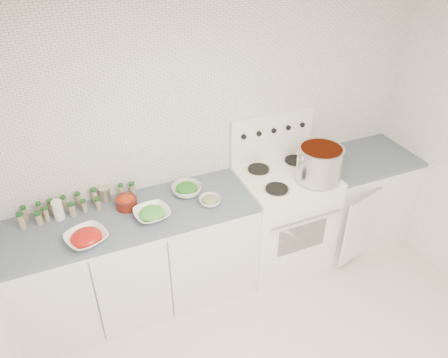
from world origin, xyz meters
TOP-DOWN VIEW (x-y plane):
  - room_walls at (0.00, 0.00)m, footprint 3.54×3.04m
  - counter_left at (-0.82, 1.19)m, footprint 1.85×0.62m
  - stove at (0.48, 1.19)m, footprint 0.76×0.70m
  - counter_right at (1.30, 1.19)m, footprint 0.89×0.73m
  - stock_pot at (0.67, 1.01)m, footprint 0.39×0.37m
  - bowl_tomato at (-1.17, 1.01)m, footprint 0.35×0.35m
  - bowl_snowpea at (-0.69, 1.10)m, footprint 0.28×0.28m
  - bowl_broccoli at (-0.36, 1.28)m, footprint 0.27×0.27m
  - bowl_zucchini at (-0.24, 1.09)m, footprint 0.19×0.19m
  - bowl_pepper at (-0.84, 1.30)m, footprint 0.16×0.16m
  - salt_canister at (-1.32, 1.36)m, footprint 0.09×0.09m
  - tin_can at (-0.97, 1.45)m, footprint 0.11×0.11m
  - spice_cluster at (-1.24, 1.40)m, footprint 0.86×0.16m

SIDE VIEW (x-z plane):
  - counter_right at x=1.30m, z-range 0.00..0.90m
  - counter_left at x=-0.82m, z-range 0.00..0.90m
  - stove at x=0.48m, z-range -0.18..1.18m
  - bowl_zucchini at x=-0.24m, z-range 0.90..0.97m
  - bowl_snowpea at x=-0.69m, z-range 0.89..0.98m
  - bowl_tomato at x=-1.17m, z-range 0.89..0.98m
  - bowl_broccoli at x=-0.36m, z-range 0.90..0.99m
  - bowl_pepper at x=-0.84m, z-range 0.90..1.00m
  - tin_can at x=-0.97m, z-range 0.90..1.01m
  - spice_cluster at x=-1.24m, z-range 0.89..1.03m
  - salt_canister at x=-1.32m, z-range 0.90..1.05m
  - stock_pot at x=0.67m, z-range 0.96..1.24m
  - room_walls at x=0.00m, z-range 0.30..2.82m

